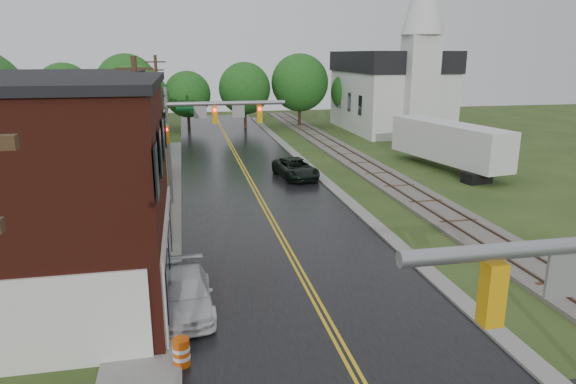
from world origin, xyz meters
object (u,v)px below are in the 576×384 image
object	(u,v)px
church	(394,82)
pickup_white	(187,293)
semi_trailer	(449,142)
suv_dark	(296,169)
utility_pole_b	(140,144)
traffic_signal_far	(203,124)
tree_left_c	(67,113)
construction_barrel	(181,353)
tree_left_e	(136,101)
utility_pole_c	(158,104)

from	to	relation	value
church	pickup_white	distance (m)	47.99
pickup_white	semi_trailer	bearing A→B (deg)	41.06
suv_dark	semi_trailer	world-z (taller)	semi_trailer
utility_pole_b	pickup_white	distance (m)	10.10
traffic_signal_far	tree_left_c	distance (m)	16.56
suv_dark	pickup_white	distance (m)	21.19
church	traffic_signal_far	distance (m)	35.59
utility_pole_b	semi_trailer	bearing A→B (deg)	25.13
semi_trailer	construction_barrel	bearing A→B (deg)	-132.16
church	pickup_white	bearing A→B (deg)	-121.32
tree_left_e	pickup_white	distance (m)	33.43
utility_pole_c	tree_left_c	world-z (taller)	utility_pole_c
utility_pole_b	construction_barrel	distance (m)	13.38
tree_left_e	traffic_signal_far	bearing A→B (deg)	-74.11
tree_left_e	suv_dark	xyz separation A→B (m)	(12.35, -13.43, -4.09)
utility_pole_b	utility_pole_c	world-z (taller)	same
tree_left_e	construction_barrel	xyz separation A→B (m)	(3.85, -36.45, -4.36)
utility_pole_c	construction_barrel	world-z (taller)	utility_pole_c
pickup_white	construction_barrel	bearing A→B (deg)	-95.59
pickup_white	tree_left_e	bearing A→B (deg)	94.66
utility_pole_b	tree_left_c	xyz separation A→B (m)	(-7.05, 17.90, -0.21)
church	utility_pole_b	xyz separation A→B (m)	(-26.80, -31.74, -1.11)
construction_barrel	pickup_white	bearing A→B (deg)	86.76
traffic_signal_far	suv_dark	bearing A→B (deg)	38.14
utility_pole_b	suv_dark	xyz separation A→B (m)	(10.30, 10.47, -3.99)
semi_trailer	tree_left_c	bearing A→B (deg)	166.56
construction_barrel	tree_left_e	bearing A→B (deg)	96.02
suv_dark	semi_trailer	xyz separation A→B (m)	(12.60, 0.27, 1.53)
tree_left_e	suv_dark	world-z (taller)	tree_left_e
traffic_signal_far	tree_left_c	xyz separation A→B (m)	(-10.38, 12.90, -0.46)
traffic_signal_far	pickup_white	world-z (taller)	traffic_signal_far
utility_pole_b	tree_left_c	size ratio (longest dim) A/B	1.18
church	utility_pole_c	size ratio (longest dim) A/B	2.22
semi_trailer	utility_pole_c	bearing A→B (deg)	153.82
church	traffic_signal_far	size ratio (longest dim) A/B	2.72
traffic_signal_far	utility_pole_b	world-z (taller)	utility_pole_b
tree_left_c	construction_barrel	world-z (taller)	tree_left_c
utility_pole_c	tree_left_e	size ratio (longest dim) A/B	1.10
church	traffic_signal_far	xyz separation A→B (m)	(-23.47, -26.74, -0.86)
utility_pole_c	construction_barrel	distance (m)	34.86
traffic_signal_far	pickup_white	bearing A→B (deg)	-95.42
utility_pole_c	construction_barrel	bearing A→B (deg)	-87.02
church	suv_dark	distance (m)	27.40
semi_trailer	suv_dark	bearing A→B (deg)	-178.77
tree_left_c	construction_barrel	distance (m)	31.97
church	utility_pole_b	size ratio (longest dim) A/B	2.22
utility_pole_c	utility_pole_b	bearing A→B (deg)	-90.00
traffic_signal_far	semi_trailer	bearing A→B (deg)	16.36
tree_left_e	semi_trailer	xyz separation A→B (m)	(24.95, -13.16, -2.56)
tree_left_c	church	bearing A→B (deg)	22.24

